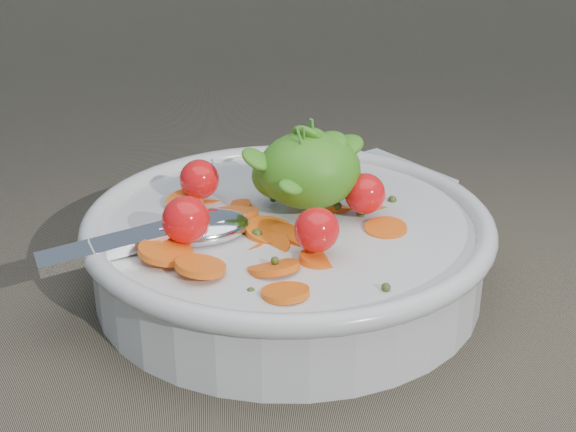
{
  "coord_description": "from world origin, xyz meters",
  "views": [
    {
      "loc": [
        -0.07,
        -0.56,
        0.32
      ],
      "look_at": [
        -0.02,
        -0.0,
        0.06
      ],
      "focal_mm": 50.0,
      "sensor_mm": 36.0,
      "label": 1
    }
  ],
  "objects": [
    {
      "name": "ground",
      "position": [
        0.0,
        0.0,
        0.0
      ],
      "size": [
        6.0,
        6.0,
        0.0
      ],
      "primitive_type": "plane",
      "color": "#6B614C",
      "rests_on": "ground"
    },
    {
      "name": "bowl",
      "position": [
        -0.02,
        -0.0,
        0.04
      ],
      "size": [
        0.34,
        0.31,
        0.14
      ],
      "color": "silver",
      "rests_on": "ground"
    },
    {
      "name": "napkin",
      "position": [
        0.08,
        0.21,
        0.0
      ],
      "size": [
        0.19,
        0.18,
        0.01
      ],
      "primitive_type": "cube",
      "rotation": [
        0.0,
        0.0,
        0.56
      ],
      "color": "white",
      "rests_on": "ground"
    }
  ]
}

